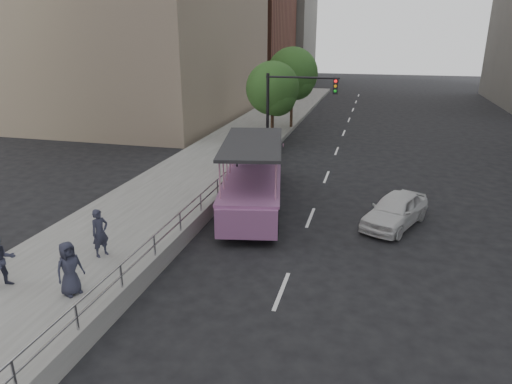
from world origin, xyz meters
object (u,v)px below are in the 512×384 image
at_px(pedestrian_mid, 1,261).
at_px(traffic_signal, 288,104).
at_px(pedestrian_far, 69,268).
at_px(car, 395,210).
at_px(parking_sign, 237,162).
at_px(pedestrian_near, 100,233).
at_px(duck_boat, 254,178).
at_px(street_tree_far, 293,75).
at_px(street_tree_near, 274,91).

bearing_deg(pedestrian_mid, traffic_signal, 14.85).
xyz_separation_m(pedestrian_far, traffic_signal, (2.95, 16.63, 2.40)).
xyz_separation_m(car, traffic_signal, (-6.09, 8.44, 2.84)).
bearing_deg(traffic_signal, parking_sign, -97.46).
bearing_deg(pedestrian_mid, car, -21.51).
bearing_deg(pedestrian_near, pedestrian_mid, 172.17).
bearing_deg(duck_boat, traffic_signal, 89.42).
relative_size(parking_sign, street_tree_far, 0.45).
distance_m(pedestrian_mid, pedestrian_far, 2.15).
bearing_deg(street_tree_far, parking_sign, -88.38).
bearing_deg(street_tree_near, pedestrian_far, -93.87).
height_order(pedestrian_mid, traffic_signal, traffic_signal).
bearing_deg(pedestrian_far, pedestrian_mid, 119.76).
height_order(pedestrian_mid, pedestrian_far, pedestrian_mid).
height_order(pedestrian_near, street_tree_near, street_tree_near).
xyz_separation_m(pedestrian_far, street_tree_near, (1.36, 20.06, 2.72)).
relative_size(pedestrian_mid, pedestrian_far, 1.03).
xyz_separation_m(duck_boat, pedestrian_near, (-3.39, -7.03, -0.04)).
bearing_deg(parking_sign, duck_boat, -10.54).
bearing_deg(parking_sign, pedestrian_far, -101.99).
bearing_deg(street_tree_far, car, -67.27).
xyz_separation_m(pedestrian_far, parking_sign, (2.02, 9.52, 0.70)).
height_order(duck_boat, car, duck_boat).
bearing_deg(pedestrian_far, parking_sign, 13.14).
height_order(pedestrian_near, traffic_signal, traffic_signal).
relative_size(parking_sign, street_tree_near, 0.50).
height_order(pedestrian_far, street_tree_far, street_tree_far).
xyz_separation_m(car, pedestrian_near, (-9.55, -5.86, 0.46)).
relative_size(car, street_tree_near, 0.68).
relative_size(duck_boat, pedestrian_mid, 5.84).
xyz_separation_m(car, street_tree_far, (-7.49, 17.87, 3.64)).
height_order(pedestrian_near, parking_sign, parking_sign).
bearing_deg(car, pedestrian_mid, -119.04).
xyz_separation_m(car, street_tree_near, (-7.69, 11.87, 3.16)).
height_order(car, traffic_signal, traffic_signal).
height_order(pedestrian_far, traffic_signal, traffic_signal).
distance_m(duck_boat, pedestrian_near, 7.81).
relative_size(pedestrian_mid, parking_sign, 0.57).
xyz_separation_m(parking_sign, street_tree_near, (-0.67, 10.54, 2.02)).
relative_size(car, pedestrian_near, 2.37).
distance_m(duck_boat, parking_sign, 1.08).
bearing_deg(pedestrian_far, street_tree_far, 21.72).
bearing_deg(parking_sign, traffic_signal, 82.54).
xyz_separation_m(duck_boat, pedestrian_far, (-2.88, -9.36, -0.06)).
xyz_separation_m(duck_boat, pedestrian_mid, (-5.02, -9.53, -0.03)).
distance_m(pedestrian_near, traffic_signal, 14.91).
bearing_deg(pedestrian_far, street_tree_near, 21.27).
distance_m(pedestrian_near, pedestrian_far, 2.38).
distance_m(car, pedestrian_far, 12.20).
bearing_deg(traffic_signal, street_tree_near, 114.98).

